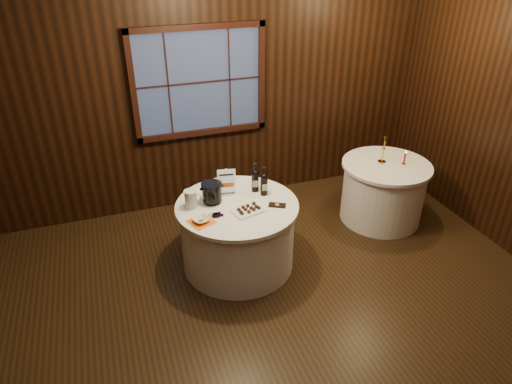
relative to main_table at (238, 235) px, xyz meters
name	(u,v)px	position (x,y,z in m)	size (l,w,h in m)	color
ground	(270,327)	(0.00, -1.00, -0.39)	(6.00, 6.00, 0.00)	black
back_wall	(200,90)	(0.00, 1.48, 1.16)	(6.00, 0.10, 3.00)	black
main_table	(238,235)	(0.00, 0.00, 0.00)	(1.28, 1.28, 0.77)	white
side_table	(383,191)	(2.00, 0.30, 0.00)	(1.08, 1.08, 0.77)	white
sign_stand	(227,186)	(-0.04, 0.24, 0.49)	(0.19, 0.12, 0.31)	#ADAEB4
port_bottle_left	(255,179)	(0.27, 0.21, 0.52)	(0.08, 0.09, 0.33)	black
port_bottle_right	(264,183)	(0.33, 0.10, 0.52)	(0.08, 0.08, 0.32)	black
ice_bucket	(212,192)	(-0.23, 0.13, 0.50)	(0.22, 0.22, 0.22)	black
chocolate_plate	(248,210)	(0.07, -0.17, 0.40)	(0.36, 0.28, 0.05)	white
chocolate_box	(277,205)	(0.38, -0.16, 0.39)	(0.17, 0.09, 0.01)	black
grape_bunch	(217,214)	(-0.25, -0.15, 0.40)	(0.18, 0.09, 0.04)	black
glass_pitcher	(191,199)	(-0.46, 0.10, 0.48)	(0.18, 0.13, 0.19)	silver
orange_napkin	(201,222)	(-0.43, -0.20, 0.38)	(0.22, 0.22, 0.00)	orange
cracker_bowl	(201,220)	(-0.43, -0.20, 0.41)	(0.15, 0.15, 0.04)	white
brass_candlestick	(383,153)	(1.96, 0.36, 0.51)	(0.10, 0.10, 0.36)	gold
red_candle	(405,159)	(2.18, 0.22, 0.45)	(0.05, 0.05, 0.18)	gold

